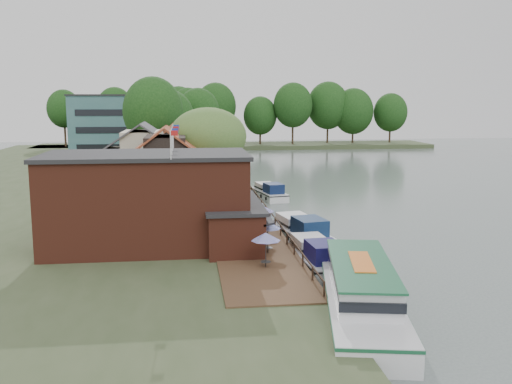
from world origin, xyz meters
name	(u,v)px	position (x,y,z in m)	size (l,w,h in m)	color
ground	(346,249)	(0.00, 0.00, 0.00)	(260.00, 260.00, 0.00)	#53605F
land_bank	(61,187)	(-30.00, 35.00, 0.50)	(50.00, 140.00, 1.00)	#384728
quay_deck	(238,215)	(-8.00, 10.00, 1.05)	(6.00, 50.00, 0.10)	#47301E
quay_rail	(265,209)	(-5.30, 10.50, 1.50)	(0.20, 49.00, 1.00)	black
pub	(173,200)	(-14.00, -1.00, 4.65)	(20.00, 11.00, 7.30)	maroon
hotel_block	(139,126)	(-22.00, 70.00, 7.15)	(25.40, 12.40, 12.30)	#38666B
cottage_a	(166,169)	(-15.00, 14.00, 5.25)	(8.60, 7.60, 8.50)	black
cottage_b	(143,159)	(-18.00, 24.00, 5.25)	(9.60, 8.60, 8.50)	beige
cottage_c	(178,152)	(-14.00, 33.00, 5.25)	(7.60, 7.60, 8.50)	black
willow	(208,154)	(-10.50, 19.00, 6.21)	(8.60, 8.60, 10.43)	#476B2D
umbrella_0	(266,250)	(-7.80, -7.82, 2.29)	(1.99, 1.99, 2.38)	#1C1B97
umbrella_1	(268,237)	(-7.15, -4.23, 2.29)	(1.94, 1.94, 2.38)	#1B2997
umbrella_2	(256,225)	(-7.51, -0.26, 2.29)	(2.46, 2.46, 2.38)	navy
umbrella_3	(261,219)	(-6.77, 2.25, 2.29)	(2.23, 2.23, 2.38)	navy
umbrella_4	(252,211)	(-7.12, 5.66, 2.29)	(2.01, 2.01, 2.38)	#1B3B95
umbrella_5	(247,205)	(-7.24, 8.89, 2.29)	(2.03, 2.03, 2.38)	navy
cruiser_0	(316,252)	(-3.66, -4.87, 1.18)	(3.16, 9.77, 2.36)	silver
cruiser_1	(301,228)	(-3.21, 2.87, 1.25)	(3.31, 10.23, 2.49)	white
cruiser_2	(269,190)	(-2.70, 25.21, 1.06)	(2.88, 8.92, 2.12)	white
tour_boat	(362,291)	(-3.31, -14.77, 1.59)	(4.09, 14.53, 3.17)	silver
swan	(359,303)	(-2.89, -12.98, 0.22)	(0.44, 0.44, 0.44)	white
bank_tree_0	(153,126)	(-17.73, 42.72, 8.35)	(8.99, 8.99, 14.70)	#143811
bank_tree_1	(169,129)	(-15.58, 51.71, 7.47)	(8.37, 8.37, 12.94)	#143811
bank_tree_2	(199,126)	(-10.62, 57.88, 7.68)	(7.51, 7.51, 13.35)	#143811
bank_tree_3	(162,125)	(-17.87, 77.47, 7.06)	(6.82, 6.82, 12.11)	#143811
bank_tree_4	(188,119)	(-12.21, 85.77, 7.99)	(7.82, 7.82, 13.98)	#143811
bank_tree_5	(193,122)	(-11.11, 92.55, 6.99)	(6.08, 6.08, 11.98)	#143811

